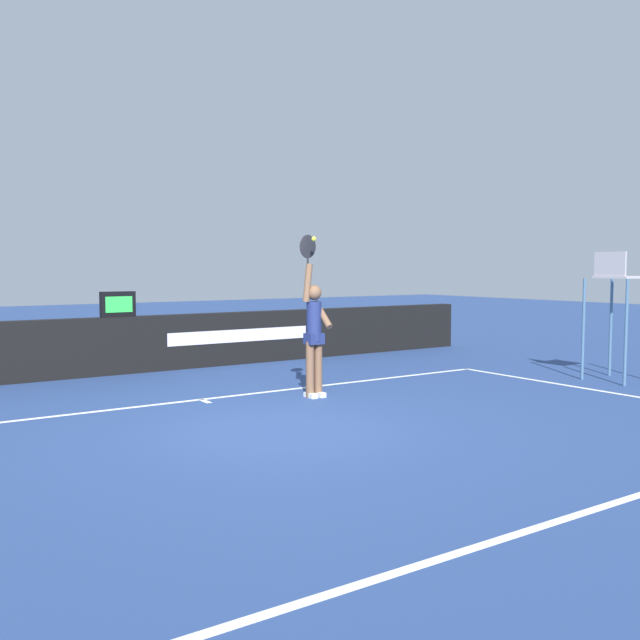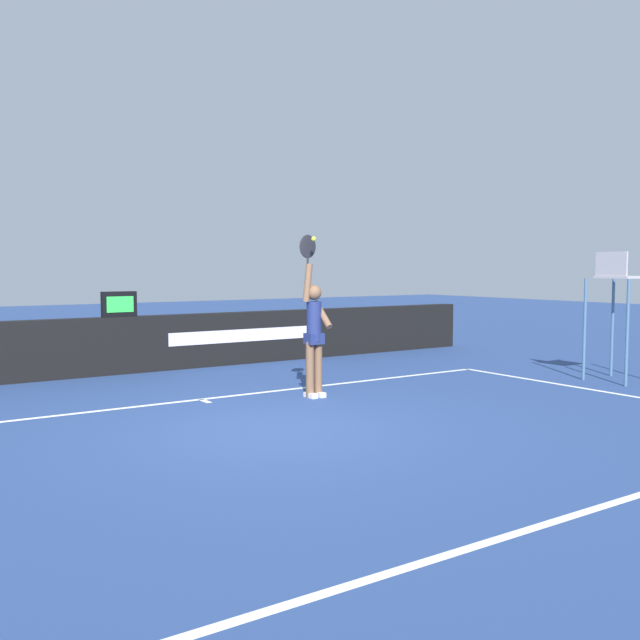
{
  "view_description": "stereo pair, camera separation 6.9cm",
  "coord_description": "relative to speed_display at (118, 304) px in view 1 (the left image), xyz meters",
  "views": [
    {
      "loc": [
        -4.13,
        -6.99,
        1.9
      ],
      "look_at": [
        1.58,
        1.47,
        1.13
      ],
      "focal_mm": 39.07,
      "sensor_mm": 36.0,
      "label": 1
    },
    {
      "loc": [
        -4.08,
        -7.03,
        1.9
      ],
      "look_at": [
        1.58,
        1.47,
        1.13
      ],
      "focal_mm": 39.07,
      "sensor_mm": 36.0,
      "label": 2
    }
  ],
  "objects": [
    {
      "name": "ground_plane",
      "position": [
        0.19,
        -5.28,
        -1.25
      ],
      "size": [
        60.0,
        60.0,
        0.0
      ],
      "primitive_type": "plane",
      "color": "navy"
    },
    {
      "name": "court_lines",
      "position": [
        0.19,
        -6.04,
        -1.25
      ],
      "size": [
        10.93,
        6.06,
        0.0
      ],
      "color": "white",
      "rests_on": "ground"
    },
    {
      "name": "back_wall",
      "position": [
        0.19,
        0.0,
        -0.74
      ],
      "size": [
        15.82,
        0.29,
        1.02
      ],
      "color": "black",
      "rests_on": "ground"
    },
    {
      "name": "speed_display",
      "position": [
        0.0,
        0.0,
        0.0
      ],
      "size": [
        0.62,
        0.14,
        0.45
      ],
      "color": "black",
      "rests_on": "back_wall"
    },
    {
      "name": "tennis_player",
      "position": [
        1.66,
        -3.82,
        -0.27
      ],
      "size": [
        0.41,
        0.43,
        2.38
      ],
      "color": "brown",
      "rests_on": "ground"
    },
    {
      "name": "tennis_ball",
      "position": [
        1.5,
        -4.06,
        1.06
      ],
      "size": [
        0.07,
        0.07,
        0.07
      ],
      "color": "#CBE62D"
    },
    {
      "name": "umpire_chair",
      "position": [
        6.67,
        -5.44,
        0.18
      ],
      "size": [
        0.83,
        0.83,
        2.17
      ],
      "color": "#456A8C",
      "rests_on": "ground"
    }
  ]
}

